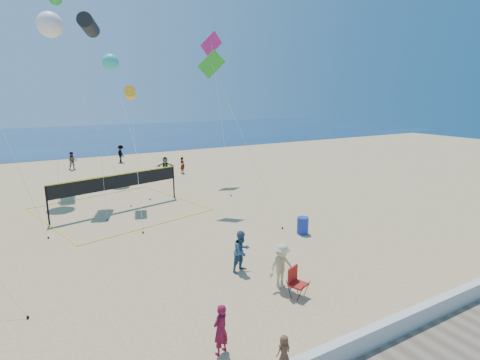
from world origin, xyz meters
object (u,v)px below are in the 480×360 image
trash_barrel (303,225)px  volleyball_net (118,186)px  woman (221,329)px  camp_chair (296,280)px

trash_barrel → volleyball_net: bearing=129.1°
trash_barrel → volleyball_net: 11.84m
volleyball_net → woman: bearing=-106.1°
woman → camp_chair: 3.99m
volleyball_net → trash_barrel: bearing=-65.0°
camp_chair → trash_barrel: 6.42m
woman → camp_chair: size_ratio=1.22×
trash_barrel → volleyball_net: volleyball_net is taller
woman → trash_barrel: 10.11m
trash_barrel → volleyball_net: size_ratio=0.09×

